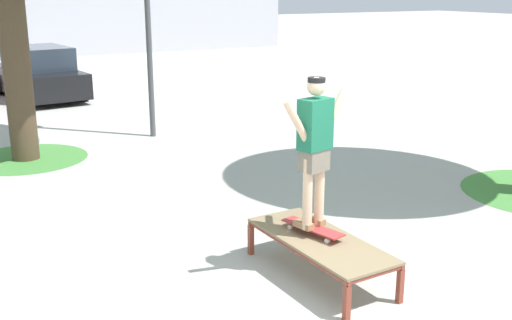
% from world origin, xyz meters
% --- Properties ---
extents(ground_plane, '(120.00, 120.00, 0.00)m').
position_xyz_m(ground_plane, '(0.00, 0.00, 0.00)').
color(ground_plane, '#B7B5AD').
extents(skate_box, '(0.84, 1.93, 0.46)m').
position_xyz_m(skate_box, '(0.39, 0.74, 0.41)').
color(skate_box, brown).
rests_on(skate_box, ground).
extents(skateboard, '(0.40, 0.82, 0.09)m').
position_xyz_m(skateboard, '(0.39, 0.89, 0.54)').
color(skateboard, '#B23333').
rests_on(skateboard, skate_box).
extents(skater, '(0.99, 0.37, 1.69)m').
position_xyz_m(skater, '(0.39, 0.89, 1.53)').
color(skater, beige).
rests_on(skater, skateboard).
extents(grass_patch_mid_back, '(2.28, 2.28, 0.01)m').
position_xyz_m(grass_patch_mid_back, '(-1.72, 7.55, 0.00)').
color(grass_patch_mid_back, '#47893D').
rests_on(grass_patch_mid_back, ground).
extents(car_black, '(2.31, 4.38, 1.50)m').
position_xyz_m(car_black, '(-0.27, 14.41, 0.69)').
color(car_black, black).
rests_on(car_black, ground).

